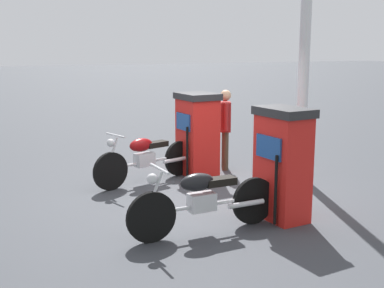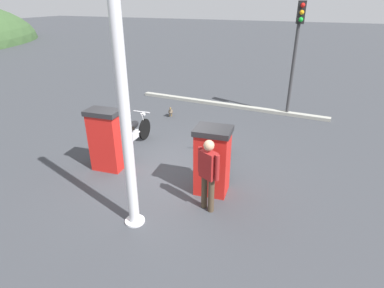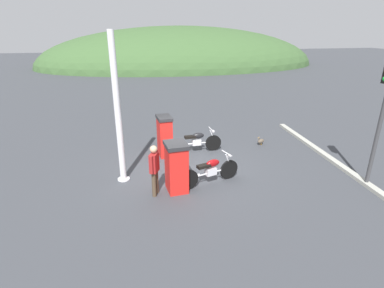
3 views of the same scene
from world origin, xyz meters
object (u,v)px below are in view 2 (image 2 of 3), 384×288
at_px(motorcycle_near_pump, 219,151).
at_px(wandering_duck, 171,111).
at_px(motorcycle_far_pump, 132,134).
at_px(fuel_pump_far, 106,140).
at_px(canopy_support_pole, 125,114).
at_px(attendant_person, 208,171).
at_px(roadside_traffic_light, 297,41).
at_px(fuel_pump_near, 212,160).

relative_size(motorcycle_near_pump, wandering_duck, 5.08).
bearing_deg(wandering_duck, motorcycle_far_pump, -176.52).
distance_m(fuel_pump_far, wandering_duck, 4.26).
xyz_separation_m(motorcycle_far_pump, canopy_support_pole, (-2.93, -1.85, 1.83)).
bearing_deg(attendant_person, roadside_traffic_light, -7.20).
xyz_separation_m(wandering_duck, canopy_support_pole, (-5.86, -2.03, 2.11)).
bearing_deg(fuel_pump_far, motorcycle_near_pump, -67.06).
bearing_deg(roadside_traffic_light, canopy_support_pole, 165.00).
relative_size(fuel_pump_far, attendant_person, 1.01).
bearing_deg(fuel_pump_near, canopy_support_pole, 147.20).
relative_size(motorcycle_near_pump, canopy_support_pole, 0.45).
height_order(wandering_duck, canopy_support_pole, canopy_support_pole).
bearing_deg(fuel_pump_far, wandering_duck, 3.12).
bearing_deg(motorcycle_far_pump, motorcycle_near_pump, -93.01).
distance_m(motorcycle_near_pump, canopy_support_pole, 3.45).
bearing_deg(canopy_support_pole, attendant_person, -51.48).
xyz_separation_m(roadside_traffic_light, canopy_support_pole, (-7.67, 2.06, -0.43)).
bearing_deg(canopy_support_pole, fuel_pump_far, 47.48).
xyz_separation_m(motorcycle_far_pump, wandering_duck, (2.93, 0.18, -0.28)).
xyz_separation_m(motorcycle_near_pump, canopy_support_pole, (-2.78, 0.87, 1.84)).
bearing_deg(fuel_pump_far, motorcycle_far_pump, 2.30).
relative_size(motorcycle_near_pump, attendant_person, 1.33).
height_order(motorcycle_far_pump, roadside_traffic_light, roadside_traffic_light).
height_order(fuel_pump_far, canopy_support_pole, canopy_support_pole).
relative_size(motorcycle_far_pump, wandering_duck, 5.24).
bearing_deg(attendant_person, wandering_duck, 33.48).
bearing_deg(roadside_traffic_light, attendant_person, 172.80).
distance_m(fuel_pump_near, attendant_person, 0.71).
relative_size(wandering_duck, roadside_traffic_light, 0.10).
bearing_deg(roadside_traffic_light, motorcycle_near_pump, 166.41).
bearing_deg(attendant_person, canopy_support_pole, 128.52).
bearing_deg(roadside_traffic_light, fuel_pump_near, 170.65).
xyz_separation_m(wandering_duck, roadside_traffic_light, (1.81, -4.09, 2.53)).
height_order(attendant_person, roadside_traffic_light, roadside_traffic_light).
height_order(attendant_person, wandering_duck, attendant_person).
distance_m(wandering_duck, canopy_support_pole, 6.55).
bearing_deg(attendant_person, motorcycle_far_pump, 57.30).
bearing_deg(fuel_pump_near, wandering_duck, 36.33).
xyz_separation_m(motorcycle_near_pump, roadside_traffic_light, (4.89, -1.18, 2.26)).
height_order(wandering_duck, roadside_traffic_light, roadside_traffic_light).
bearing_deg(motorcycle_near_pump, motorcycle_far_pump, 86.99).
xyz_separation_m(attendant_person, canopy_support_pole, (-0.96, 1.21, 1.39)).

